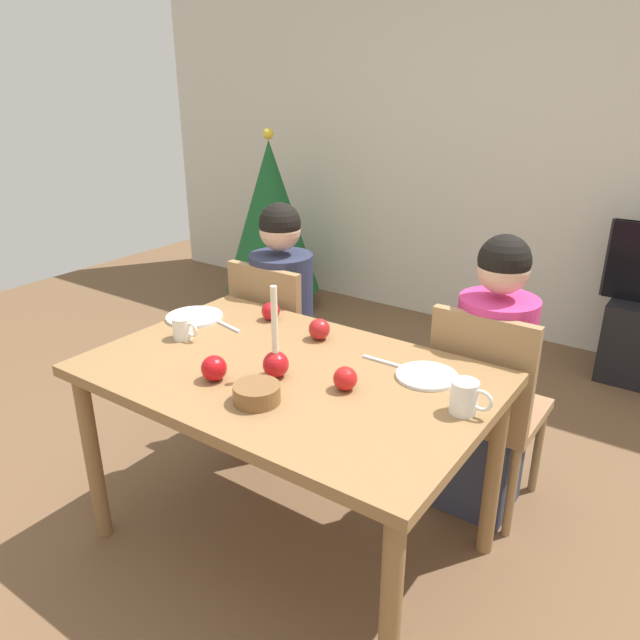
% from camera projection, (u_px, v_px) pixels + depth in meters
% --- Properties ---
extents(ground_plane, '(7.68, 7.68, 0.00)m').
position_uv_depth(ground_plane, '(291.00, 540.00, 2.37)').
color(ground_plane, brown).
extents(back_wall, '(6.40, 0.10, 2.60)m').
position_uv_depth(back_wall, '(534.00, 143.00, 3.86)').
color(back_wall, beige).
rests_on(back_wall, ground).
extents(dining_table, '(1.40, 0.90, 0.75)m').
position_uv_depth(dining_table, '(288.00, 391.00, 2.12)').
color(dining_table, olive).
rests_on(dining_table, ground).
extents(chair_left, '(0.40, 0.40, 0.90)m').
position_uv_depth(chair_left, '(279.00, 339.00, 2.93)').
color(chair_left, '#99754C').
rests_on(chair_left, ground).
extents(chair_right, '(0.40, 0.40, 0.90)m').
position_uv_depth(chair_right, '(485.00, 400.00, 2.37)').
color(chair_right, '#99754C').
rests_on(chair_right, ground).
extents(person_left_child, '(0.30, 0.30, 1.17)m').
position_uv_depth(person_left_child, '(282.00, 326.00, 2.93)').
color(person_left_child, '#33384C').
rests_on(person_left_child, ground).
extents(person_right_child, '(0.30, 0.30, 1.17)m').
position_uv_depth(person_right_child, '(490.00, 384.00, 2.38)').
color(person_right_child, '#33384C').
rests_on(person_right_child, ground).
extents(christmas_tree, '(0.73, 0.73, 1.36)m').
position_uv_depth(christmas_tree, '(271.00, 217.00, 4.58)').
color(christmas_tree, brown).
rests_on(christmas_tree, ground).
extents(candle_centerpiece, '(0.09, 0.09, 0.32)m').
position_uv_depth(candle_centerpiece, '(276.00, 359.00, 2.02)').
color(candle_centerpiece, red).
rests_on(candle_centerpiece, dining_table).
extents(plate_left, '(0.24, 0.24, 0.01)m').
position_uv_depth(plate_left, '(194.00, 317.00, 2.54)').
color(plate_left, silver).
rests_on(plate_left, dining_table).
extents(plate_right, '(0.21, 0.21, 0.01)m').
position_uv_depth(plate_right, '(427.00, 376.00, 2.04)').
color(plate_right, silver).
rests_on(plate_right, dining_table).
extents(mug_left, '(0.12, 0.08, 0.09)m').
position_uv_depth(mug_left, '(183.00, 328.00, 2.33)').
color(mug_left, white).
rests_on(mug_left, dining_table).
extents(mug_right, '(0.13, 0.08, 0.10)m').
position_uv_depth(mug_right, '(465.00, 397.00, 1.81)').
color(mug_right, white).
rests_on(mug_right, dining_table).
extents(fork_left, '(0.18, 0.05, 0.01)m').
position_uv_depth(fork_left, '(227.00, 325.00, 2.45)').
color(fork_left, silver).
rests_on(fork_left, dining_table).
extents(fork_right, '(0.18, 0.01, 0.01)m').
position_uv_depth(fork_right, '(385.00, 362.00, 2.14)').
color(fork_right, silver).
rests_on(fork_right, dining_table).
extents(bowl_walnuts, '(0.15, 0.15, 0.06)m').
position_uv_depth(bowl_walnuts, '(257.00, 393.00, 1.88)').
color(bowl_walnuts, brown).
rests_on(bowl_walnuts, dining_table).
extents(apple_near_candle, '(0.09, 0.09, 0.09)m').
position_uv_depth(apple_near_candle, '(214.00, 368.00, 2.01)').
color(apple_near_candle, red).
rests_on(apple_near_candle, dining_table).
extents(apple_by_left_plate, '(0.08, 0.08, 0.08)m').
position_uv_depth(apple_by_left_plate, '(271.00, 311.00, 2.51)').
color(apple_by_left_plate, red).
rests_on(apple_by_left_plate, dining_table).
extents(apple_by_right_mug, '(0.08, 0.08, 0.08)m').
position_uv_depth(apple_by_right_mug, '(319.00, 329.00, 2.32)').
color(apple_by_right_mug, '#AC1C1E').
rests_on(apple_by_right_mug, dining_table).
extents(apple_far_edge, '(0.08, 0.08, 0.08)m').
position_uv_depth(apple_far_edge, '(345.00, 379.00, 1.94)').
color(apple_far_edge, red).
rests_on(apple_far_edge, dining_table).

